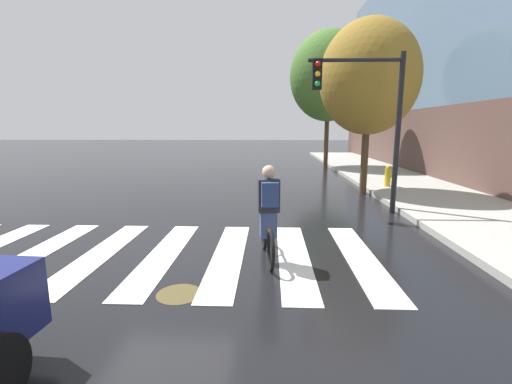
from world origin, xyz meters
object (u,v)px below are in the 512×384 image
Objects in this scene: manhole_cover at (179,294)px; street_tree_near at (369,78)px; traffic_light_near at (367,106)px; cyclist at (268,214)px; street_tree_mid at (329,76)px; fire_hydrant at (388,176)px.

street_tree_near reaches higher than manhole_cover.
manhole_cover is 0.15× the size of traffic_light_near.
street_tree_mid reaches higher than cyclist.
manhole_cover is at bearing -120.50° from street_tree_near.
cyclist is at bearing -125.04° from traffic_light_near.
fire_hydrant is (1.86, 3.59, -2.33)m from traffic_light_near.
street_tree_near is (4.54, 7.71, 3.93)m from manhole_cover.
manhole_cover is 9.78m from street_tree_near.
street_tree_near is 7.71m from street_tree_mid.
traffic_light_near is at bearing -105.04° from street_tree_near.
traffic_light_near reaches higher than manhole_cover.
traffic_light_near is at bearing -93.46° from street_tree_mid.
street_tree_mid is (3.18, 14.06, 4.19)m from cyclist.
fire_hydrant is at bearing 56.40° from manhole_cover.
street_tree_mid is (4.42, 15.34, 5.03)m from manhole_cover.
cyclist reaches higher than fire_hydrant.
traffic_light_near is at bearing 52.39° from manhole_cover.
street_tree_near is (0.75, 2.79, 1.07)m from traffic_light_near.
fire_hydrant is 8.27m from street_tree_mid.
street_tree_near is (-1.11, -0.80, 3.40)m from fire_hydrant.
street_tree_near is at bearing 74.96° from traffic_light_near.
cyclist is 0.29× the size of street_tree_near.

